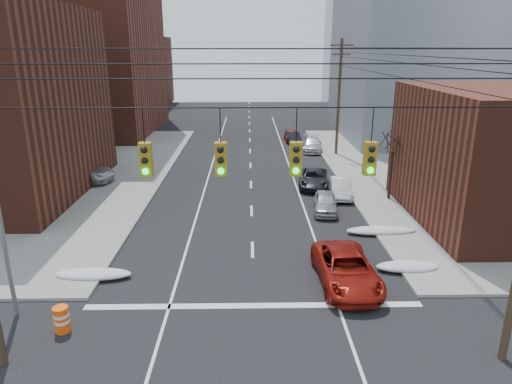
{
  "coord_description": "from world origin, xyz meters",
  "views": [
    {
      "loc": [
        -0.2,
        -10.07,
        10.24
      ],
      "look_at": [
        0.2,
        12.65,
        3.0
      ],
      "focal_mm": 32.0,
      "sensor_mm": 36.0,
      "label": 1
    }
  ],
  "objects_px": {
    "parked_car_a": "(326,202)",
    "parked_car_b": "(341,188)",
    "parked_car_e": "(292,135)",
    "parked_car_d": "(312,144)",
    "construction_barrel": "(62,319)",
    "lot_car_d": "(56,155)",
    "red_pickup": "(346,269)",
    "lot_car_a": "(47,179)",
    "parked_car_c": "(314,178)",
    "parked_car_f": "(293,137)",
    "lot_car_c": "(36,175)",
    "lot_car_b": "(79,172)"
  },
  "relations": [
    {
      "from": "parked_car_a",
      "to": "parked_car_b",
      "type": "xyz_separation_m",
      "value": [
        1.6,
        3.16,
        0.02
      ]
    },
    {
      "from": "parked_car_b",
      "to": "parked_car_e",
      "type": "relative_size",
      "value": 0.96
    },
    {
      "from": "parked_car_d",
      "to": "parked_car_e",
      "type": "bearing_deg",
      "value": 112.89
    },
    {
      "from": "construction_barrel",
      "to": "lot_car_d",
      "type": "bearing_deg",
      "value": 112.0
    },
    {
      "from": "red_pickup",
      "to": "construction_barrel",
      "type": "height_order",
      "value": "red_pickup"
    },
    {
      "from": "parked_car_e",
      "to": "lot_car_a",
      "type": "distance_m",
      "value": 27.04
    },
    {
      "from": "parked_car_c",
      "to": "parked_car_f",
      "type": "bearing_deg",
      "value": 97.56
    },
    {
      "from": "red_pickup",
      "to": "parked_car_d",
      "type": "height_order",
      "value": "red_pickup"
    },
    {
      "from": "parked_car_f",
      "to": "lot_car_a",
      "type": "height_order",
      "value": "lot_car_a"
    },
    {
      "from": "lot_car_a",
      "to": "construction_barrel",
      "type": "relative_size",
      "value": 3.61
    },
    {
      "from": "red_pickup",
      "to": "parked_car_e",
      "type": "bearing_deg",
      "value": 86.92
    },
    {
      "from": "construction_barrel",
      "to": "parked_car_d",
      "type": "bearing_deg",
      "value": 66.33
    },
    {
      "from": "parked_car_a",
      "to": "parked_car_e",
      "type": "height_order",
      "value": "parked_car_e"
    },
    {
      "from": "parked_car_a",
      "to": "lot_car_a",
      "type": "xyz_separation_m",
      "value": [
        -20.21,
        5.46,
        0.13
      ]
    },
    {
      "from": "parked_car_a",
      "to": "lot_car_c",
      "type": "distance_m",
      "value": 22.09
    },
    {
      "from": "parked_car_b",
      "to": "parked_car_d",
      "type": "distance_m",
      "value": 15.02
    },
    {
      "from": "red_pickup",
      "to": "parked_car_a",
      "type": "distance_m",
      "value": 9.48
    },
    {
      "from": "lot_car_a",
      "to": "parked_car_d",
      "type": "bearing_deg",
      "value": -54.31
    },
    {
      "from": "parked_car_b",
      "to": "lot_car_d",
      "type": "xyz_separation_m",
      "value": [
        -24.06,
        9.8,
        0.27
      ]
    },
    {
      "from": "lot_car_a",
      "to": "lot_car_c",
      "type": "distance_m",
      "value": 1.2
    },
    {
      "from": "red_pickup",
      "to": "parked_car_d",
      "type": "xyz_separation_m",
      "value": [
        2.22,
        27.64,
        -0.06
      ]
    },
    {
      "from": "parked_car_f",
      "to": "lot_car_d",
      "type": "xyz_separation_m",
      "value": [
        -22.46,
        -9.5,
        0.29
      ]
    },
    {
      "from": "red_pickup",
      "to": "construction_barrel",
      "type": "distance_m",
      "value": 11.91
    },
    {
      "from": "red_pickup",
      "to": "lot_car_d",
      "type": "relative_size",
      "value": 1.18
    },
    {
      "from": "red_pickup",
      "to": "parked_car_d",
      "type": "bearing_deg",
      "value": 83.41
    },
    {
      "from": "lot_car_a",
      "to": "parked_car_b",
      "type": "bearing_deg",
      "value": -90.58
    },
    {
      "from": "lot_car_b",
      "to": "construction_barrel",
      "type": "distance_m",
      "value": 20.58
    },
    {
      "from": "parked_car_a",
      "to": "lot_car_d",
      "type": "xyz_separation_m",
      "value": [
        -22.46,
        12.95,
        0.29
      ]
    },
    {
      "from": "parked_car_e",
      "to": "lot_car_c",
      "type": "relative_size",
      "value": 0.76
    },
    {
      "from": "lot_car_b",
      "to": "lot_car_c",
      "type": "distance_m",
      "value": 3.1
    },
    {
      "from": "red_pickup",
      "to": "lot_car_c",
      "type": "bearing_deg",
      "value": 141.06
    },
    {
      "from": "parked_car_c",
      "to": "lot_car_d",
      "type": "relative_size",
      "value": 1.04
    },
    {
      "from": "parked_car_b",
      "to": "lot_car_a",
      "type": "xyz_separation_m",
      "value": [
        -21.81,
        2.3,
        0.11
      ]
    },
    {
      "from": "parked_car_a",
      "to": "parked_car_d",
      "type": "xyz_separation_m",
      "value": [
        1.6,
        18.18,
        0.05
      ]
    },
    {
      "from": "parked_car_e",
      "to": "lot_car_d",
      "type": "bearing_deg",
      "value": -156.09
    },
    {
      "from": "parked_car_a",
      "to": "parked_car_f",
      "type": "relative_size",
      "value": 0.98
    },
    {
      "from": "parked_car_a",
      "to": "lot_car_c",
      "type": "xyz_separation_m",
      "value": [
        -21.24,
        6.05,
        0.3
      ]
    },
    {
      "from": "lot_car_d",
      "to": "construction_barrel",
      "type": "height_order",
      "value": "lot_car_d"
    },
    {
      "from": "parked_car_a",
      "to": "parked_car_c",
      "type": "bearing_deg",
      "value": 97.65
    },
    {
      "from": "red_pickup",
      "to": "parked_car_b",
      "type": "relative_size",
      "value": 1.35
    },
    {
      "from": "parked_car_c",
      "to": "lot_car_a",
      "type": "relative_size",
      "value": 1.27
    },
    {
      "from": "parked_car_d",
      "to": "lot_car_c",
      "type": "height_order",
      "value": "lot_car_c"
    },
    {
      "from": "parked_car_a",
      "to": "parked_car_b",
      "type": "distance_m",
      "value": 3.54
    },
    {
      "from": "lot_car_c",
      "to": "lot_car_b",
      "type": "bearing_deg",
      "value": -75.59
    },
    {
      "from": "parked_car_c",
      "to": "lot_car_d",
      "type": "distance_m",
      "value": 23.64
    },
    {
      "from": "red_pickup",
      "to": "lot_car_c",
      "type": "height_order",
      "value": "lot_car_c"
    },
    {
      "from": "red_pickup",
      "to": "parked_car_c",
      "type": "height_order",
      "value": "red_pickup"
    },
    {
      "from": "parked_car_e",
      "to": "lot_car_a",
      "type": "bearing_deg",
      "value": -139.45
    },
    {
      "from": "parked_car_c",
      "to": "lot_car_d",
      "type": "bearing_deg",
      "value": 169.43
    },
    {
      "from": "parked_car_f",
      "to": "lot_car_d",
      "type": "distance_m",
      "value": 24.39
    }
  ]
}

